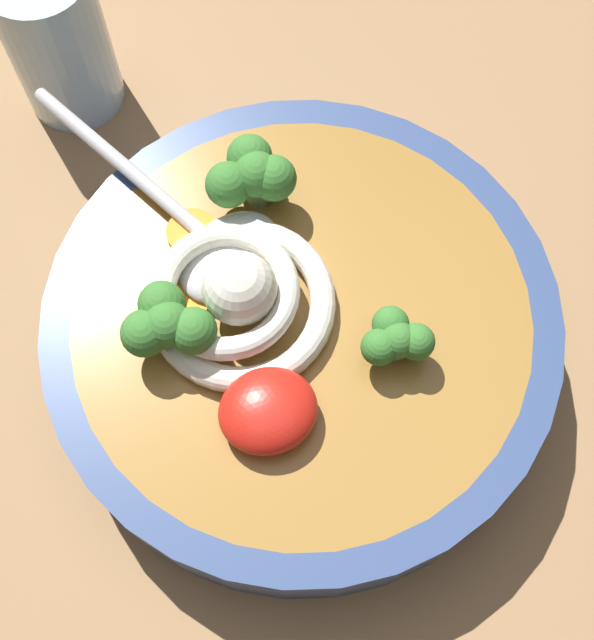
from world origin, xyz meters
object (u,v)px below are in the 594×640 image
Objects in this scene: noodle_pile at (237,296)px; soup_spoon at (211,241)px; drinking_glass at (58,41)px; soup_bowl at (297,340)px.

noodle_pile reaches higher than soup_spoon.
noodle_pile is 1.04× the size of drinking_glass.
soup_bowl is 5.12cm from noodle_pile.
soup_bowl is 1.60× the size of soup_spoon.
noodle_pile is at bearing 104.02° from drinking_glass.
noodle_pile is 21.14cm from drinking_glass.
soup_spoon is at bearing 106.02° from drinking_glass.
noodle_pile is 0.63× the size of soup_spoon.
soup_spoon is 1.65× the size of drinking_glass.
drinking_glass reaches higher than soup_spoon.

